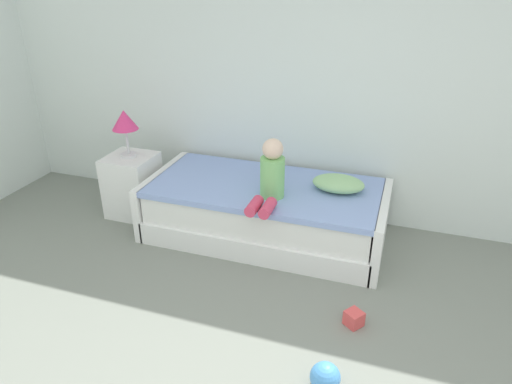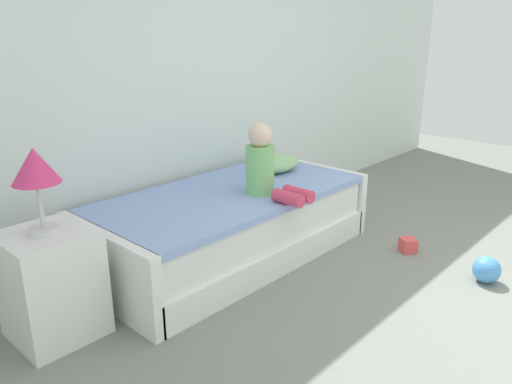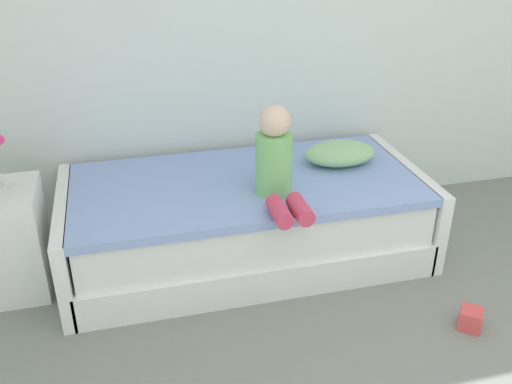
{
  "view_description": "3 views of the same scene",
  "coord_description": "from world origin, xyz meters",
  "views": [
    {
      "loc": [
        0.41,
        -1.51,
        2.24
      ],
      "look_at": [
        -0.69,
        1.75,
        0.55
      ],
      "focal_mm": 32.73,
      "sensor_mm": 36.0,
      "label": 1
    },
    {
      "loc": [
        -3.02,
        -0.4,
        1.59
      ],
      "look_at": [
        -0.69,
        1.75,
        0.55
      ],
      "focal_mm": 34.43,
      "sensor_mm": 36.0,
      "label": 2
    },
    {
      "loc": [
        -1.36,
        -0.87,
        1.93
      ],
      "look_at": [
        -0.69,
        1.75,
        0.55
      ],
      "focal_mm": 39.84,
      "sensor_mm": 36.0,
      "label": 3
    }
  ],
  "objects": [
    {
      "name": "toy_block",
      "position": [
        0.25,
        1.06,
        0.05
      ],
      "size": [
        0.15,
        0.15,
        0.11
      ],
      "primitive_type": "cube",
      "rotation": [
        0.0,
        0.0,
        0.94
      ],
      "color": "#E54C4C",
      "rests_on": "ground"
    },
    {
      "name": "bed",
      "position": [
        -0.69,
        2.0,
        0.25
      ],
      "size": [
        2.11,
        1.0,
        0.5
      ],
      "color": "white",
      "rests_on": "ground"
    },
    {
      "name": "pillow",
      "position": [
        -0.07,
        2.1,
        0.56
      ],
      "size": [
        0.44,
        0.3,
        0.13
      ],
      "primitive_type": "ellipsoid",
      "color": "#99CC8C",
      "rests_on": "bed"
    },
    {
      "name": "nightstand",
      "position": [
        -2.04,
        1.99,
        0.3
      ],
      "size": [
        0.44,
        0.44,
        0.6
      ],
      "primitive_type": "cube",
      "color": "white",
      "rests_on": "ground"
    },
    {
      "name": "child_figure",
      "position": [
        -0.57,
        1.77,
        0.7
      ],
      "size": [
        0.2,
        0.51,
        0.5
      ],
      "color": "#7FC672",
      "rests_on": "bed"
    }
  ]
}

